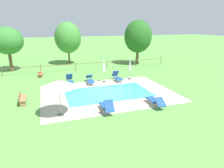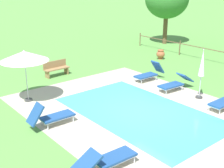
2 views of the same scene
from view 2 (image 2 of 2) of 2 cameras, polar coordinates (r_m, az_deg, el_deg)
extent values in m
plane|color=#599342|center=(13.18, 5.10, -5.20)|extent=(160.00, 160.00, 0.00)
cube|color=#B2A893|center=(13.18, 5.10, -5.18)|extent=(10.90, 8.00, 0.01)
cube|color=#42CCD6|center=(13.18, 5.10, -5.18)|extent=(7.07, 4.17, 0.01)
cube|color=#C0B59F|center=(14.69, 11.28, -2.82)|extent=(7.55, 0.24, 0.01)
cube|color=#C0B59F|center=(11.88, -2.61, -7.98)|extent=(7.55, 0.24, 0.01)
cube|color=#C0B59F|center=(11.18, 18.52, -10.94)|extent=(0.24, 4.17, 0.01)
cube|color=#C0B59F|center=(15.78, -4.19, -0.91)|extent=(0.24, 4.17, 0.01)
cube|color=navy|center=(14.08, 19.69, -3.27)|extent=(0.60, 1.30, 0.07)
cube|color=silver|center=(14.10, 19.67, -3.48)|extent=(0.57, 1.27, 0.04)
cylinder|color=silver|center=(13.59, 19.29, -4.86)|extent=(0.04, 0.04, 0.28)
cylinder|color=silver|center=(13.83, 17.51, -4.23)|extent=(0.04, 0.04, 0.28)
cylinder|color=silver|center=(14.71, 19.91, -3.07)|extent=(0.04, 0.04, 0.28)
cube|color=navy|center=(9.52, 0.59, -13.34)|extent=(0.64, 1.32, 0.07)
cube|color=navy|center=(8.92, -4.70, -14.29)|extent=(0.63, 0.78, 0.49)
cube|color=silver|center=(9.55, 0.59, -13.62)|extent=(0.61, 1.29, 0.04)
cylinder|color=silver|center=(10.08, 2.21, -12.52)|extent=(0.04, 0.04, 0.28)
cylinder|color=silver|center=(9.76, 4.17, -13.75)|extent=(0.04, 0.04, 0.28)
cylinder|color=silver|center=(9.52, -3.10, -14.65)|extent=(0.04, 0.04, 0.28)
cube|color=navy|center=(16.96, 6.25, 1.57)|extent=(0.64, 1.32, 0.07)
cube|color=navy|center=(17.48, 8.43, 3.17)|extent=(0.62, 0.57, 0.72)
cube|color=silver|center=(16.98, 6.24, 1.39)|extent=(0.61, 1.29, 0.04)
cylinder|color=silver|center=(16.48, 5.45, 0.42)|extent=(0.04, 0.04, 0.28)
cylinder|color=silver|center=(16.83, 4.27, 0.87)|extent=(0.04, 0.04, 0.28)
cylinder|color=silver|center=(17.22, 8.14, 1.15)|extent=(0.04, 0.04, 0.28)
cylinder|color=silver|center=(17.56, 6.96, 1.56)|extent=(0.04, 0.04, 0.28)
cube|color=navy|center=(12.21, -10.06, -5.89)|extent=(0.63, 1.31, 0.07)
cube|color=navy|center=(11.72, -14.01, -5.46)|extent=(0.61, 0.56, 0.72)
cube|color=silver|center=(12.23, -10.04, -6.12)|extent=(0.59, 1.28, 0.04)
cylinder|color=silver|center=(12.73, -8.38, -5.58)|extent=(0.04, 0.04, 0.28)
cylinder|color=silver|center=(12.32, -7.17, -6.39)|extent=(0.04, 0.04, 0.28)
cylinder|color=silver|center=(12.28, -12.86, -6.85)|extent=(0.04, 0.04, 0.28)
cylinder|color=silver|center=(11.86, -11.77, -7.74)|extent=(0.04, 0.04, 0.28)
cube|color=navy|center=(15.63, 10.82, -0.23)|extent=(0.70, 1.34, 0.07)
cube|color=navy|center=(16.26, 13.36, 1.21)|extent=(0.66, 0.79, 0.51)
cube|color=silver|center=(15.65, 10.81, -0.42)|extent=(0.67, 1.31, 0.04)
cylinder|color=silver|center=(15.15, 9.99, -1.52)|extent=(0.04, 0.04, 0.28)
cylinder|color=silver|center=(15.49, 8.68, -0.98)|extent=(0.04, 0.04, 0.28)
cylinder|color=silver|center=(15.91, 12.83, -0.69)|extent=(0.04, 0.04, 0.28)
cylinder|color=silver|center=(16.23, 11.52, -0.19)|extent=(0.04, 0.04, 0.28)
cylinder|color=#383838|center=(14.80, -15.19, -2.85)|extent=(0.36, 0.36, 0.08)
cylinder|color=#B2B5B7|center=(14.43, -15.57, 1.30)|extent=(0.04, 0.04, 2.33)
cone|color=white|center=(14.17, -15.92, 5.01)|extent=(2.15, 2.15, 0.44)
sphere|color=white|center=(14.12, -16.01, 5.91)|extent=(0.06, 0.06, 0.06)
cylinder|color=#383838|center=(15.17, 15.77, -2.35)|extent=(0.32, 0.32, 0.08)
cylinder|color=#B2B5B7|center=(15.00, 15.95, -0.54)|extent=(0.04, 0.04, 1.10)
cone|color=white|center=(14.66, 16.36, 3.75)|extent=(0.28, 0.28, 1.23)
sphere|color=white|center=(14.51, 16.60, 6.16)|extent=(0.05, 0.05, 0.05)
cube|color=#937047|center=(17.97, -10.18, 2.81)|extent=(0.50, 1.52, 0.06)
cube|color=#937047|center=(18.07, -10.56, 3.64)|extent=(0.11, 1.50, 0.40)
cube|color=#937047|center=(18.36, -8.45, 2.50)|extent=(0.40, 0.08, 0.41)
cube|color=#937047|center=(17.73, -11.88, 1.68)|extent=(0.40, 0.08, 0.41)
cylinder|color=#A85B38|center=(21.75, 8.93, 4.68)|extent=(0.31, 0.31, 0.08)
ellipsoid|color=#A85B38|center=(21.68, 8.97, 5.46)|extent=(0.57, 0.57, 0.53)
cylinder|color=#A85B38|center=(21.62, 9.01, 6.15)|extent=(0.43, 0.43, 0.06)
cylinder|color=brown|center=(25.76, 5.21, 8.22)|extent=(0.08, 0.08, 1.05)
cylinder|color=brown|center=(23.07, 12.41, 6.55)|extent=(0.08, 0.08, 1.05)
cylinder|color=brown|center=(26.79, 9.81, 10.03)|extent=(0.37, 0.37, 2.51)
camera|label=1|loc=(14.83, -66.80, 8.48)|focal=31.48mm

